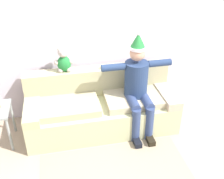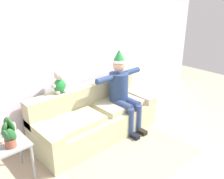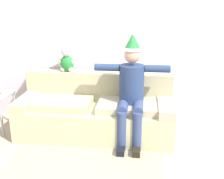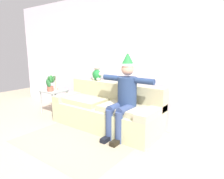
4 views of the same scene
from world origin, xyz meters
name	(u,v)px [view 1 (image 1 of 4)]	position (x,y,z in m)	size (l,w,h in m)	color
ground_plane	(116,173)	(0.00, 0.00, 0.00)	(10.00, 10.00, 0.00)	tan
back_wall	(93,31)	(0.00, 1.55, 1.35)	(7.00, 0.10, 2.70)	silver
couch	(101,107)	(0.00, 1.04, 0.33)	(2.21, 0.88, 0.86)	#B8BC8E
person_seated	(138,84)	(0.52, 0.87, 0.76)	(1.02, 0.77, 1.51)	navy
teddy_bear	(64,61)	(-0.48, 1.30, 1.03)	(0.29, 0.17, 0.38)	#217B36
area_rug	(116,173)	(0.00, -0.01, 0.00)	(1.89, 1.05, 0.01)	tan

